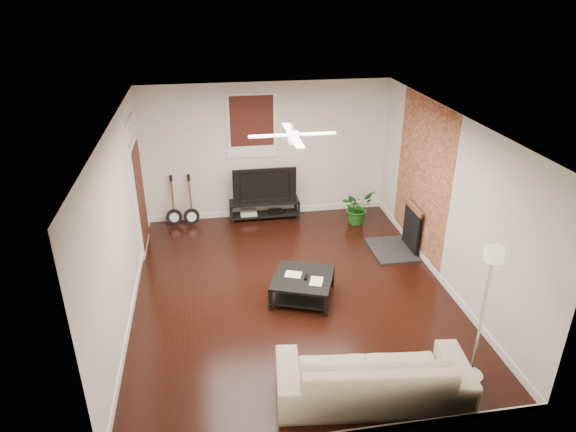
% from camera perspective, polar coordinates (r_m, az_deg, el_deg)
% --- Properties ---
extents(room, '(5.01, 6.01, 2.81)m').
position_cam_1_polar(room, '(7.69, 0.49, 0.43)').
color(room, black).
rests_on(room, ground).
extents(brick_accent, '(0.02, 2.20, 2.80)m').
position_cam_1_polar(brick_accent, '(9.27, 14.76, 4.03)').
color(brick_accent, brown).
rests_on(brick_accent, floor).
extents(fireplace, '(0.80, 1.10, 0.92)m').
position_cam_1_polar(fireplace, '(9.53, 12.56, -1.32)').
color(fireplace, black).
rests_on(fireplace, floor).
extents(window_back, '(1.00, 0.06, 1.30)m').
position_cam_1_polar(window_back, '(10.24, -4.07, 10.02)').
color(window_back, '#34100E').
rests_on(window_back, wall_back).
extents(door_left, '(0.08, 1.00, 2.50)m').
position_cam_1_polar(door_left, '(9.48, -16.40, 3.32)').
color(door_left, white).
rests_on(door_left, wall_left).
extents(tv_stand, '(1.44, 0.39, 0.40)m').
position_cam_1_polar(tv_stand, '(10.67, -2.64, 0.72)').
color(tv_stand, black).
rests_on(tv_stand, floor).
extents(tv, '(1.29, 0.17, 0.74)m').
position_cam_1_polar(tv, '(10.47, -2.72, 3.63)').
color(tv, black).
rests_on(tv, tv_stand).
extents(coffee_table, '(1.16, 1.16, 0.38)m').
position_cam_1_polar(coffee_table, '(8.10, 1.65, -7.96)').
color(coffee_table, black).
rests_on(coffee_table, floor).
extents(sofa, '(2.38, 1.15, 0.67)m').
position_cam_1_polar(sofa, '(6.43, 9.47, -16.98)').
color(sofa, tan).
rests_on(sofa, floor).
extents(floor_lamp, '(0.34, 0.34, 1.87)m').
position_cam_1_polar(floor_lamp, '(6.64, 20.88, -10.40)').
color(floor_lamp, white).
rests_on(floor_lamp, floor).
extents(potted_plant, '(0.84, 0.81, 0.72)m').
position_cam_1_polar(potted_plant, '(10.50, 7.71, 1.00)').
color(potted_plant, '#1B5518').
rests_on(potted_plant, floor).
extents(guitar_left, '(0.33, 0.23, 1.05)m').
position_cam_1_polar(guitar_left, '(10.49, -12.78, 1.56)').
color(guitar_left, black).
rests_on(guitar_left, floor).
extents(guitar_right, '(0.35, 0.26, 1.05)m').
position_cam_1_polar(guitar_right, '(10.44, -10.87, 1.63)').
color(guitar_right, black).
rests_on(guitar_right, floor).
extents(ceiling_fan, '(1.24, 1.24, 0.32)m').
position_cam_1_polar(ceiling_fan, '(7.27, 0.52, 9.06)').
color(ceiling_fan, white).
rests_on(ceiling_fan, ceiling).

